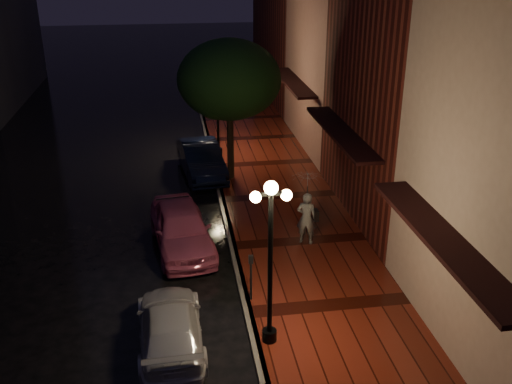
{
  "coord_description": "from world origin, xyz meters",
  "views": [
    {
      "loc": [
        -1.72,
        -16.44,
        9.24
      ],
      "look_at": [
        0.99,
        1.43,
        1.4
      ],
      "focal_mm": 40.0,
      "sensor_mm": 36.0,
      "label": 1
    }
  ],
  "objects_px": {
    "street_tree": "(229,82)",
    "navy_car": "(201,159)",
    "streetlamp_far": "(217,104)",
    "pink_car": "(181,228)",
    "parking_meter": "(251,273)",
    "woman_with_umbrella": "(307,197)",
    "streetlamp_near": "(270,255)",
    "silver_car": "(170,327)"
  },
  "relations": [
    {
      "from": "streetlamp_near",
      "to": "silver_car",
      "type": "bearing_deg",
      "value": 171.85
    },
    {
      "from": "streetlamp_near",
      "to": "pink_car",
      "type": "bearing_deg",
      "value": 110.45
    },
    {
      "from": "navy_car",
      "to": "silver_car",
      "type": "xyz_separation_m",
      "value": [
        -1.48,
        -11.48,
        -0.16
      ]
    },
    {
      "from": "pink_car",
      "to": "parking_meter",
      "type": "xyz_separation_m",
      "value": [
        1.8,
        -3.52,
        0.26
      ]
    },
    {
      "from": "pink_car",
      "to": "navy_car",
      "type": "xyz_separation_m",
      "value": [
        1.05,
        6.47,
        -0.01
      ]
    },
    {
      "from": "streetlamp_near",
      "to": "woman_with_umbrella",
      "type": "bearing_deg",
      "value": 66.95
    },
    {
      "from": "streetlamp_near",
      "to": "woman_with_umbrella",
      "type": "xyz_separation_m",
      "value": [
        2.07,
        4.87,
        -0.8
      ]
    },
    {
      "from": "woman_with_umbrella",
      "to": "parking_meter",
      "type": "xyz_separation_m",
      "value": [
        -2.27,
        -3.03,
        -0.8
      ]
    },
    {
      "from": "streetlamp_far",
      "to": "navy_car",
      "type": "xyz_separation_m",
      "value": [
        -0.95,
        -2.17,
        -1.87
      ]
    },
    {
      "from": "streetlamp_far",
      "to": "navy_car",
      "type": "bearing_deg",
      "value": -113.65
    },
    {
      "from": "street_tree",
      "to": "navy_car",
      "type": "height_order",
      "value": "street_tree"
    },
    {
      "from": "navy_car",
      "to": "parking_meter",
      "type": "height_order",
      "value": "parking_meter"
    },
    {
      "from": "street_tree",
      "to": "streetlamp_far",
      "type": "bearing_deg",
      "value": 94.91
    },
    {
      "from": "streetlamp_near",
      "to": "woman_with_umbrella",
      "type": "height_order",
      "value": "streetlamp_near"
    },
    {
      "from": "street_tree",
      "to": "navy_car",
      "type": "xyz_separation_m",
      "value": [
        -1.21,
        0.84,
        -3.51
      ]
    },
    {
      "from": "silver_car",
      "to": "navy_car",
      "type": "bearing_deg",
      "value": -99.22
    },
    {
      "from": "silver_car",
      "to": "woman_with_umbrella",
      "type": "bearing_deg",
      "value": -136.76
    },
    {
      "from": "streetlamp_far",
      "to": "pink_car",
      "type": "xyz_separation_m",
      "value": [
        -2.0,
        -8.64,
        -1.85
      ]
    },
    {
      "from": "streetlamp_far",
      "to": "parking_meter",
      "type": "relative_size",
      "value": 3.06
    },
    {
      "from": "silver_car",
      "to": "woman_with_umbrella",
      "type": "xyz_separation_m",
      "value": [
        4.5,
        4.52,
        1.23
      ]
    },
    {
      "from": "pink_car",
      "to": "woman_with_umbrella",
      "type": "height_order",
      "value": "woman_with_umbrella"
    },
    {
      "from": "streetlamp_near",
      "to": "navy_car",
      "type": "distance_m",
      "value": 12.02
    },
    {
      "from": "street_tree",
      "to": "woman_with_umbrella",
      "type": "distance_m",
      "value": 6.84
    },
    {
      "from": "woman_with_umbrella",
      "to": "parking_meter",
      "type": "distance_m",
      "value": 3.87
    },
    {
      "from": "streetlamp_far",
      "to": "silver_car",
      "type": "bearing_deg",
      "value": -100.11
    },
    {
      "from": "navy_car",
      "to": "streetlamp_near",
      "type": "bearing_deg",
      "value": -92.4
    },
    {
      "from": "streetlamp_near",
      "to": "parking_meter",
      "type": "distance_m",
      "value": 2.44
    },
    {
      "from": "silver_car",
      "to": "parking_meter",
      "type": "bearing_deg",
      "value": -148.19
    },
    {
      "from": "streetlamp_near",
      "to": "silver_car",
      "type": "distance_m",
      "value": 3.19
    },
    {
      "from": "street_tree",
      "to": "parking_meter",
      "type": "xyz_separation_m",
      "value": [
        -0.46,
        -9.16,
        -3.24
      ]
    },
    {
      "from": "streetlamp_near",
      "to": "woman_with_umbrella",
      "type": "relative_size",
      "value": 1.72
    },
    {
      "from": "streetlamp_near",
      "to": "parking_meter",
      "type": "relative_size",
      "value": 3.06
    },
    {
      "from": "pink_car",
      "to": "streetlamp_near",
      "type": "bearing_deg",
      "value": -76.99
    },
    {
      "from": "woman_with_umbrella",
      "to": "pink_car",
      "type": "bearing_deg",
      "value": 16.43
    },
    {
      "from": "street_tree",
      "to": "silver_car",
      "type": "xyz_separation_m",
      "value": [
        -2.69,
        -10.64,
        -3.67
      ]
    },
    {
      "from": "pink_car",
      "to": "parking_meter",
      "type": "distance_m",
      "value": 3.96
    },
    {
      "from": "pink_car",
      "to": "streetlamp_far",
      "type": "bearing_deg",
      "value": 69.55
    },
    {
      "from": "navy_car",
      "to": "woman_with_umbrella",
      "type": "relative_size",
      "value": 1.78
    },
    {
      "from": "pink_car",
      "to": "navy_car",
      "type": "relative_size",
      "value": 0.99
    },
    {
      "from": "streetlamp_far",
      "to": "street_tree",
      "type": "bearing_deg",
      "value": -85.09
    },
    {
      "from": "navy_car",
      "to": "pink_car",
      "type": "bearing_deg",
      "value": -106.19
    },
    {
      "from": "streetlamp_near",
      "to": "silver_car",
      "type": "relative_size",
      "value": 1.09
    }
  ]
}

